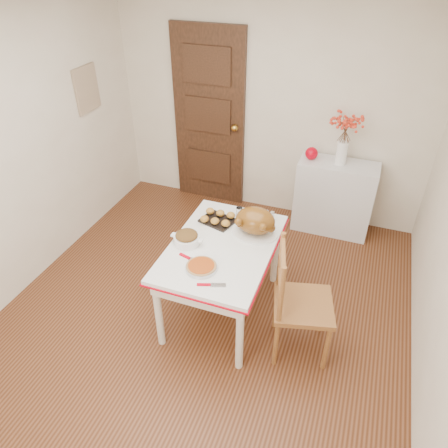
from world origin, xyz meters
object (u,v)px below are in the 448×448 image
at_px(sideboard, 334,197).
at_px(turkey_platter, 255,222).
at_px(pumpkin_pie, 201,266).
at_px(kitchen_table, 222,279).
at_px(chair_oak, 304,303).

xyz_separation_m(sideboard, turkey_platter, (-0.51, -1.37, 0.44)).
height_order(turkey_platter, pumpkin_pie, turkey_platter).
bearing_deg(kitchen_table, pumpkin_pie, -97.97).
bearing_deg(sideboard, turkey_platter, -110.55).
distance_m(chair_oak, turkey_platter, 0.76).
relative_size(kitchen_table, pumpkin_pie, 5.11).
bearing_deg(chair_oak, kitchen_table, 62.35).
relative_size(sideboard, kitchen_table, 0.68).
distance_m(turkey_platter, pumpkin_pie, 0.63).
distance_m(sideboard, turkey_platter, 1.52).
height_order(sideboard, kitchen_table, sideboard).
xyz_separation_m(chair_oak, pumpkin_pie, (-0.78, -0.15, 0.25)).
relative_size(chair_oak, pumpkin_pie, 4.22).
height_order(sideboard, pumpkin_pie, sideboard).
bearing_deg(kitchen_table, turkey_platter, 49.85).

